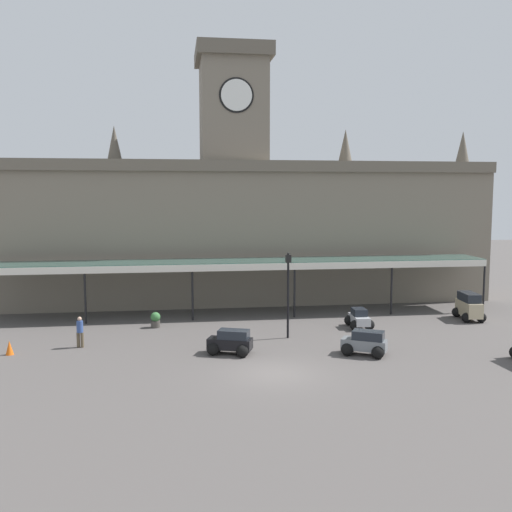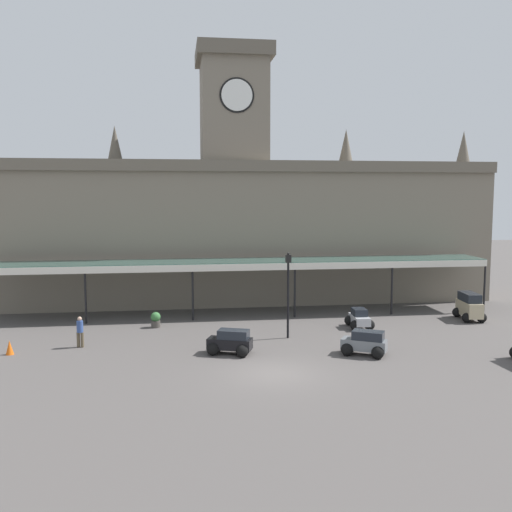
% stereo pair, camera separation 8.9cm
% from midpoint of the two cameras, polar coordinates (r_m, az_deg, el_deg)
% --- Properties ---
extents(ground_plane, '(140.00, 140.00, 0.00)m').
position_cam_midpoint_polar(ground_plane, '(26.78, 1.80, -11.60)').
color(ground_plane, '#514C4A').
extents(station_building, '(38.81, 6.32, 18.90)m').
position_cam_midpoint_polar(station_building, '(43.76, -2.31, 3.38)').
color(station_building, slate).
rests_on(station_building, ground).
extents(entrance_canopy, '(33.89, 3.26, 3.72)m').
position_cam_midpoint_polar(entrance_canopy, '(38.64, -1.49, -0.66)').
color(entrance_canopy, '#38564C').
rests_on(entrance_canopy, ground).
extents(car_black_estate, '(2.42, 2.02, 1.27)m').
position_cam_midpoint_polar(car_black_estate, '(29.71, -2.62, -8.67)').
color(car_black_estate, black).
rests_on(car_black_estate, ground).
extents(car_grey_estate, '(2.43, 2.19, 1.27)m').
position_cam_midpoint_polar(car_grey_estate, '(30.01, 10.71, -8.62)').
color(car_grey_estate, slate).
rests_on(car_grey_estate, ground).
extents(car_silver_sedan, '(1.58, 2.09, 1.19)m').
position_cam_midpoint_polar(car_silver_sedan, '(35.92, 10.16, -6.25)').
color(car_silver_sedan, '#B2B5BA').
rests_on(car_silver_sedan, ground).
extents(car_beige_van, '(1.78, 2.49, 1.77)m').
position_cam_midpoint_polar(car_beige_van, '(40.01, 20.38, -4.82)').
color(car_beige_van, tan).
rests_on(car_beige_van, ground).
extents(pedestrian_crossing_forecourt, '(0.38, 0.34, 1.67)m').
position_cam_midpoint_polar(pedestrian_crossing_forecourt, '(32.26, -17.20, -7.12)').
color(pedestrian_crossing_forecourt, brown).
rests_on(pedestrian_crossing_forecourt, ground).
extents(victorian_lamppost, '(0.30, 0.30, 4.91)m').
position_cam_midpoint_polar(victorian_lamppost, '(32.45, 3.14, -2.91)').
color(victorian_lamppost, black).
rests_on(victorian_lamppost, ground).
extents(traffic_cone, '(0.40, 0.40, 0.74)m').
position_cam_midpoint_polar(traffic_cone, '(32.19, -23.41, -8.37)').
color(traffic_cone, orange).
rests_on(traffic_cone, ground).
extents(planter_by_canopy, '(0.60, 0.60, 0.96)m').
position_cam_midpoint_polar(planter_by_canopy, '(35.96, -10.05, -6.26)').
color(planter_by_canopy, '#47423D').
rests_on(planter_by_canopy, ground).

